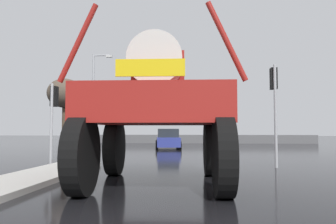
{
  "coord_description": "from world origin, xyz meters",
  "views": [
    {
      "loc": [
        0.43,
        -2.95,
        1.43
      ],
      "look_at": [
        -0.52,
        7.41,
        2.0
      ],
      "focal_mm": 34.91,
      "sensor_mm": 36.0,
      "label": 1
    }
  ],
  "objects_px": {
    "sedan_ahead": "(168,139)",
    "traffic_signal_near_left": "(54,106)",
    "oversize_sprayer": "(158,109)",
    "streetlight_far_left": "(95,95)",
    "traffic_signal_near_right": "(274,92)",
    "bare_tree_left": "(65,94)"
  },
  "relations": [
    {
      "from": "sedan_ahead",
      "to": "streetlight_far_left",
      "type": "height_order",
      "value": "streetlight_far_left"
    },
    {
      "from": "traffic_signal_near_left",
      "to": "streetlight_far_left",
      "type": "height_order",
      "value": "streetlight_far_left"
    },
    {
      "from": "sedan_ahead",
      "to": "traffic_signal_near_right",
      "type": "height_order",
      "value": "traffic_signal_near_right"
    },
    {
      "from": "traffic_signal_near_left",
      "to": "traffic_signal_near_right",
      "type": "distance_m",
      "value": 8.89
    },
    {
      "from": "oversize_sprayer",
      "to": "sedan_ahead",
      "type": "bearing_deg",
      "value": 2.01
    },
    {
      "from": "oversize_sprayer",
      "to": "streetlight_far_left",
      "type": "height_order",
      "value": "streetlight_far_left"
    },
    {
      "from": "sedan_ahead",
      "to": "bare_tree_left",
      "type": "distance_m",
      "value": 8.32
    },
    {
      "from": "traffic_signal_near_right",
      "to": "oversize_sprayer",
      "type": "bearing_deg",
      "value": -133.11
    },
    {
      "from": "oversize_sprayer",
      "to": "traffic_signal_near_right",
      "type": "xyz_separation_m",
      "value": [
        4.01,
        4.28,
        0.9
      ]
    },
    {
      "from": "streetlight_far_left",
      "to": "bare_tree_left",
      "type": "xyz_separation_m",
      "value": [
        -0.78,
        -4.21,
        -0.37
      ]
    },
    {
      "from": "oversize_sprayer",
      "to": "streetlight_far_left",
      "type": "relative_size",
      "value": 0.68
    },
    {
      "from": "oversize_sprayer",
      "to": "streetlight_far_left",
      "type": "bearing_deg",
      "value": 20.59
    },
    {
      "from": "sedan_ahead",
      "to": "streetlight_far_left",
      "type": "xyz_separation_m",
      "value": [
        -6.22,
        1.1,
        3.61
      ]
    },
    {
      "from": "oversize_sprayer",
      "to": "streetlight_far_left",
      "type": "distance_m",
      "value": 19.34
    },
    {
      "from": "sedan_ahead",
      "to": "traffic_signal_near_right",
      "type": "relative_size",
      "value": 1.09
    },
    {
      "from": "traffic_signal_near_left",
      "to": "traffic_signal_near_right",
      "type": "xyz_separation_m",
      "value": [
        8.88,
        -0.01,
        0.45
      ]
    },
    {
      "from": "sedan_ahead",
      "to": "traffic_signal_near_left",
      "type": "xyz_separation_m",
      "value": [
        -3.6,
        -12.27,
        1.72
      ]
    },
    {
      "from": "sedan_ahead",
      "to": "traffic_signal_near_right",
      "type": "distance_m",
      "value": 13.55
    },
    {
      "from": "oversize_sprayer",
      "to": "traffic_signal_near_left",
      "type": "relative_size",
      "value": 1.58
    },
    {
      "from": "traffic_signal_near_left",
      "to": "bare_tree_left",
      "type": "relative_size",
      "value": 0.66
    },
    {
      "from": "sedan_ahead",
      "to": "traffic_signal_near_right",
      "type": "bearing_deg",
      "value": -164.47
    },
    {
      "from": "traffic_signal_near_left",
      "to": "streetlight_far_left",
      "type": "relative_size",
      "value": 0.43
    }
  ]
}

